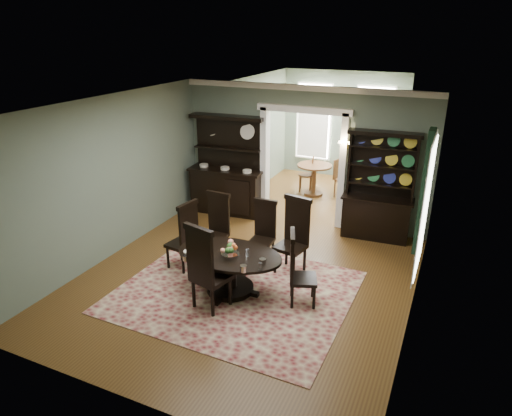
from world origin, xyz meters
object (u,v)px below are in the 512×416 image
at_px(dining_table, 230,265).
at_px(sideboard, 227,179).
at_px(parlor_table, 314,175).
at_px(welsh_dresser, 378,200).

bearing_deg(dining_table, sideboard, 115.71).
height_order(sideboard, parlor_table, sideboard).
xyz_separation_m(dining_table, parlor_table, (-0.15, 5.04, 0.05)).
bearing_deg(welsh_dresser, sideboard, 176.95).
bearing_deg(sideboard, welsh_dresser, -4.49).
bearing_deg(welsh_dresser, parlor_table, 132.23).
distance_m(dining_table, welsh_dresser, 3.63).
height_order(dining_table, welsh_dresser, welsh_dresser).
distance_m(dining_table, sideboard, 3.54).
bearing_deg(sideboard, parlor_table, 46.83).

